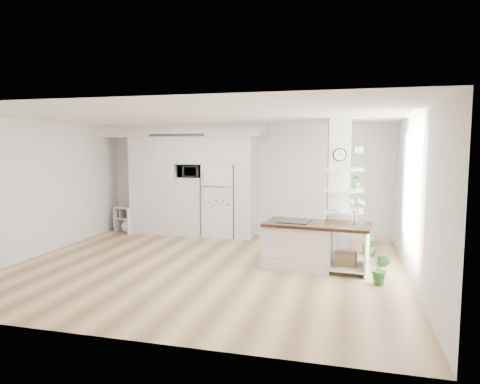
# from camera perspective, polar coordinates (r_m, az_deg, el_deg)

# --- Properties ---
(floor) EXTENTS (7.00, 6.00, 0.01)m
(floor) POSITION_cam_1_polar(r_m,az_deg,el_deg) (7.87, -4.63, -9.95)
(floor) COLOR tan
(floor) RESTS_ON ground
(room) EXTENTS (7.04, 6.04, 2.72)m
(room) POSITION_cam_1_polar(r_m,az_deg,el_deg) (7.58, -4.75, 3.67)
(room) COLOR white
(room) RESTS_ON ground
(cabinet_wall) EXTENTS (4.00, 0.71, 2.70)m
(cabinet_wall) POSITION_cam_1_polar(r_m,az_deg,el_deg) (10.60, -7.41, 2.43)
(cabinet_wall) COLOR silver
(cabinet_wall) RESTS_ON floor
(refrigerator) EXTENTS (0.78, 0.69, 1.75)m
(refrigerator) POSITION_cam_1_polar(r_m,az_deg,el_deg) (10.36, -2.58, -1.11)
(refrigerator) COLOR white
(refrigerator) RESTS_ON floor
(column) EXTENTS (0.69, 0.90, 2.70)m
(column) POSITION_cam_1_polar(r_m,az_deg,el_deg) (8.32, 13.61, 0.26)
(column) COLOR silver
(column) RESTS_ON floor
(window) EXTENTS (0.00, 2.40, 2.40)m
(window) POSITION_cam_1_polar(r_m,az_deg,el_deg) (7.55, 21.94, 0.53)
(window) COLOR white
(window) RESTS_ON room
(pendant_light) EXTENTS (0.12, 0.12, 0.10)m
(pendant_light) POSITION_cam_1_polar(r_m,az_deg,el_deg) (7.34, 8.32, 5.61)
(pendant_light) COLOR white
(pendant_light) RESTS_ON room
(kitchen_island) EXTENTS (1.92, 1.06, 1.40)m
(kitchen_island) POSITION_cam_1_polar(r_m,az_deg,el_deg) (7.81, 8.72, -6.82)
(kitchen_island) COLOR silver
(kitchen_island) RESTS_ON floor
(bookshelf) EXTENTS (0.62, 0.49, 0.65)m
(bookshelf) POSITION_cam_1_polar(r_m,az_deg,el_deg) (11.24, -14.94, -3.78)
(bookshelf) COLOR silver
(bookshelf) RESTS_ON floor
(floor_plant_a) EXTENTS (0.34, 0.30, 0.52)m
(floor_plant_a) POSITION_cam_1_polar(r_m,az_deg,el_deg) (7.15, 18.28, -9.75)
(floor_plant_a) COLOR #2F7630
(floor_plant_a) RESTS_ON floor
(floor_plant_b) EXTENTS (0.36, 0.36, 0.49)m
(floor_plant_b) POSITION_cam_1_polar(r_m,az_deg,el_deg) (8.96, 16.81, -6.59)
(floor_plant_b) COLOR #2F7630
(floor_plant_b) RESTS_ON floor
(microwave) EXTENTS (0.54, 0.37, 0.30)m
(microwave) POSITION_cam_1_polar(r_m,az_deg,el_deg) (10.49, -6.62, 2.76)
(microwave) COLOR #2D2D2D
(microwave) RESTS_ON cabinet_wall
(shelf_plant) EXTENTS (0.27, 0.23, 0.30)m
(shelf_plant) POSITION_cam_1_polar(r_m,az_deg,el_deg) (8.48, 15.36, 1.49)
(shelf_plant) COLOR #2F7630
(shelf_plant) RESTS_ON column
(decor_bowl) EXTENTS (0.22, 0.22, 0.05)m
(decor_bowl) POSITION_cam_1_polar(r_m,az_deg,el_deg) (8.14, 12.98, -2.34)
(decor_bowl) COLOR white
(decor_bowl) RESTS_ON column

